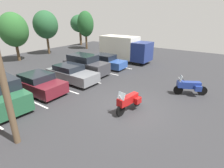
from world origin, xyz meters
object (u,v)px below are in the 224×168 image
box_truck (125,48)px  motorcycle_second (190,86)px  car_blue (105,61)px  motorcycle_touring (129,101)px  car_charcoal (86,65)px  car_maroon (38,84)px  car_grey (72,74)px

box_truck → motorcycle_second: bearing=-123.7°
car_blue → motorcycle_touring: bearing=-134.4°
car_charcoal → car_blue: (2.89, -0.14, -0.22)m
car_maroon → box_truck: (11.95, -0.03, 0.88)m
car_maroon → car_blue: bearing=0.8°
motorcycle_touring → car_blue: 9.61m
car_charcoal → car_maroon: bearing=-177.2°
car_charcoal → box_truck: box_truck is taller
car_grey → car_blue: (5.13, 0.34, -0.01)m
car_maroon → car_charcoal: bearing=2.8°
car_grey → car_blue: bearing=3.8°
car_grey → car_maroon: bearing=175.7°
motorcycle_second → car_charcoal: (-0.64, 9.33, 0.24)m
car_maroon → box_truck: 11.98m
car_maroon → car_charcoal: car_charcoal is taller
car_grey → box_truck: 8.97m
motorcycle_second → car_maroon: (-5.90, 9.08, 0.03)m
car_maroon → car_blue: (8.15, 0.12, -0.01)m
motorcycle_touring → box_truck: 12.52m
car_maroon → car_grey: car_maroon is taller
car_grey → car_blue: car_grey is taller
motorcycle_second → car_blue: (2.25, 9.19, 0.02)m
motorcycle_touring → car_charcoal: car_charcoal is taller
car_maroon → box_truck: box_truck is taller
car_blue → box_truck: 3.90m
car_grey → box_truck: (8.93, 0.20, 0.88)m
motorcycle_touring → car_charcoal: (3.83, 7.00, 0.25)m
motorcycle_touring → car_grey: 6.71m
motorcycle_second → car_charcoal: bearing=94.0°
motorcycle_touring → box_truck: size_ratio=0.36×
car_charcoal → box_truck: (6.69, -0.28, 0.67)m
motorcycle_second → car_maroon: size_ratio=0.49×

